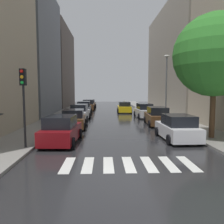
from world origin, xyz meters
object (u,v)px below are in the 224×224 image
parked_car_left_second (74,119)px  lamp_post_right (166,83)px  parked_car_right_nearest (177,128)px  parked_car_left_sixth (90,104)px  parked_car_left_fourth (84,108)px  parked_car_left_third (80,113)px  traffic_light_left_corner (23,90)px  parked_car_right_third (144,111)px  parked_car_right_second (157,116)px  taxi_midroad (124,107)px  street_tree_right (215,55)px  parked_car_left_nearest (61,130)px  parked_car_left_fifth (88,105)px

parked_car_left_second → lamp_post_right: (9.28, 4.34, 3.34)m
parked_car_right_nearest → lamp_post_right: (1.77, 9.28, 3.32)m
parked_car_left_sixth → parked_car_left_fourth: bearing=-179.5°
parked_car_left_third → traffic_light_left_corner: size_ratio=1.04×
parked_car_left_second → parked_car_right_third: 10.80m
parked_car_left_second → parked_car_right_second: 7.91m
parked_car_left_sixth → parked_car_right_third: parked_car_right_third is taller
parked_car_left_sixth → traffic_light_left_corner: (-1.68, -31.48, 2.54)m
taxi_midroad → street_tree_right: street_tree_right is taller
parked_car_left_fourth → traffic_light_left_corner: traffic_light_left_corner is taller
parked_car_left_fourth → parked_car_right_second: size_ratio=1.00×
parked_car_left_third → traffic_light_left_corner: traffic_light_left_corner is taller
parked_car_right_nearest → parked_car_right_third: (0.05, 12.66, 0.02)m
parked_car_right_nearest → lamp_post_right: size_ratio=0.62×
lamp_post_right → parked_car_left_sixth: bearing=115.0°
parked_car_left_second → parked_car_left_third: (-0.04, 5.47, 0.05)m
parked_car_left_third → street_tree_right: 15.08m
parked_car_left_nearest → parked_car_left_second: parked_car_left_nearest is taller
parked_car_left_second → parked_car_right_nearest: size_ratio=0.97×
parked_car_left_second → lamp_post_right: size_ratio=0.60×
taxi_midroad → parked_car_left_nearest: bearing=165.2°
parked_car_right_second → parked_car_left_sixth: bearing=21.6°
parked_car_left_fifth → parked_car_right_second: size_ratio=0.99×
parked_car_left_sixth → parked_car_right_second: parked_car_right_second is taller
parked_car_right_nearest → parked_car_right_third: size_ratio=0.93×
parked_car_left_second → parked_car_left_fourth: (-0.16, 12.00, 0.06)m
parked_car_left_nearest → parked_car_left_fourth: 17.52m
parked_car_left_fifth → parked_car_left_sixth: size_ratio=1.15×
parked_car_left_third → parked_car_left_sixth: size_ratio=1.10×
parked_car_right_nearest → parked_car_right_second: (0.22, 6.64, 0.02)m
parked_car_left_second → parked_car_left_fifth: bearing=-2.5°
traffic_light_left_corner → street_tree_right: bearing=10.9°
parked_car_left_sixth → taxi_midroad: (5.73, -10.25, 0.02)m
parked_car_left_nearest → street_tree_right: 10.97m
parked_car_left_third → lamp_post_right: 9.95m
parked_car_left_nearest → street_tree_right: bearing=-83.9°
parked_car_right_nearest → parked_car_right_second: bearing=-3.2°
parked_car_left_sixth → lamp_post_right: 22.34m
parked_car_left_second → parked_car_left_sixth: bearing=-2.4°
parked_car_left_second → parked_car_left_sixth: size_ratio=1.01×
parked_car_left_fifth → traffic_light_left_corner: size_ratio=1.08×
street_tree_right → traffic_light_left_corner: 12.00m
parked_car_left_second → parked_car_left_third: size_ratio=0.92×
parked_car_right_third → lamp_post_right: size_ratio=0.66×
parked_car_left_nearest → parked_car_right_nearest: 7.56m
parked_car_left_nearest → street_tree_right: street_tree_right is taller
parked_car_left_fourth → traffic_light_left_corner: (-1.56, -19.12, 2.45)m
parked_car_left_nearest → taxi_midroad: size_ratio=0.96×
parked_car_left_fourth → parked_car_right_nearest: bearing=-157.0°
street_tree_right → lamp_post_right: 9.35m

